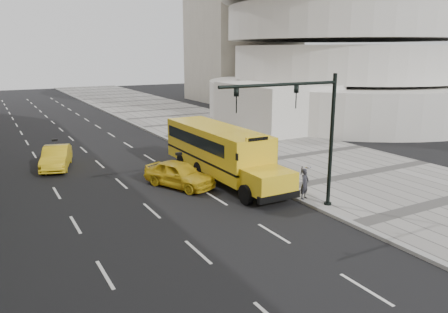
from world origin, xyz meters
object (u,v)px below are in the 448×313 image
pedestrian (305,184)px  school_bus (218,148)px  taxi_far (56,157)px  taxi_near (179,174)px  traffic_signal (309,126)px

pedestrian → school_bus: bearing=83.3°
school_bus → taxi_far: bearing=140.1°
taxi_near → traffic_signal: traffic_signal is taller
school_bus → traffic_signal: size_ratio=1.81×
taxi_far → school_bus: bearing=-24.0°
taxi_near → taxi_far: taxi_near is taller
school_bus → taxi_near: bearing=-167.1°
school_bus → taxi_near: (-2.83, -0.65, -1.03)m
taxi_far → pedestrian: bearing=-36.6°
school_bus → taxi_far: 10.68m
pedestrian → traffic_signal: 3.52m
taxi_far → pedestrian: size_ratio=2.81×
traffic_signal → pedestrian: bearing=51.9°
taxi_near → traffic_signal: (3.53, -6.53, 3.36)m
taxi_far → traffic_signal: size_ratio=0.68×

